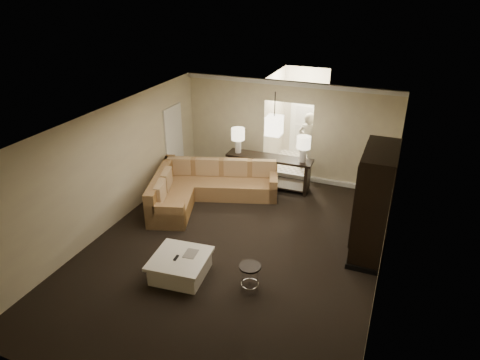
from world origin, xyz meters
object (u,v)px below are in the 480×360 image
at_px(sectional_sofa, 204,187).
at_px(console_table, 269,169).
at_px(coffee_table, 181,266).
at_px(person, 308,139).
at_px(drink_table, 250,272).
at_px(armoire, 373,205).

height_order(sectional_sofa, console_table, sectional_sofa).
distance_m(coffee_table, person, 6.04).
height_order(sectional_sofa, drink_table, sectional_sofa).
distance_m(console_table, armoire, 3.66).
distance_m(coffee_table, console_table, 4.35).
height_order(sectional_sofa, armoire, armoire).
bearing_deg(coffee_table, armoire, 33.80).
height_order(console_table, drink_table, console_table).
height_order(console_table, person, person).
bearing_deg(person, console_table, 79.10).
height_order(sectional_sofa, person, person).
height_order(console_table, armoire, armoire).
bearing_deg(drink_table, person, 93.35).
xyz_separation_m(sectional_sofa, armoire, (4.23, -0.77, 0.75)).
xyz_separation_m(drink_table, person, (-0.34, 5.75, 0.62)).
distance_m(sectional_sofa, person, 3.59).
distance_m(sectional_sofa, armoire, 4.37).
xyz_separation_m(console_table, person, (0.68, 1.57, 0.44)).
distance_m(armoire, person, 4.32).
xyz_separation_m(armoire, person, (-2.24, 3.69, -0.13)).
xyz_separation_m(coffee_table, person, (1.06, 5.90, 0.76)).
bearing_deg(sectional_sofa, coffee_table, -90.56).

